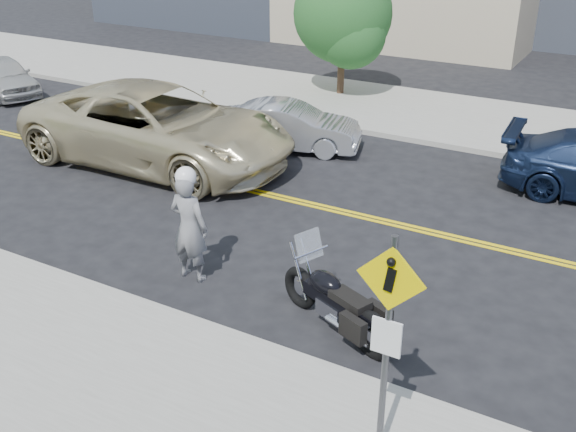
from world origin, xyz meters
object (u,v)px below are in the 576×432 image
Objects in this scene: suv at (158,126)px; parked_car_white at (4,76)px; motorcyclist at (189,224)px; motorcycle at (336,290)px; parked_car_silver at (288,127)px; pedestrian_sign at (387,332)px.

suv reaches higher than parked_car_white.
motorcyclist reaches higher than parked_car_white.
motorcycle reaches higher than parked_car_white.
suv is 1.85× the size of parked_car_silver.
parked_car_white is at bearing 179.00° from motorcycle.
suv is (-8.78, 6.68, -0.97)m from pedestrian_sign.
parked_car_white is (-8.76, 2.53, -0.36)m from suv.
suv reaches higher than motorcycle.
pedestrian_sign is 11.32m from parked_car_silver.
parked_car_white is (-17.54, 9.20, -1.33)m from pedestrian_sign.
pedestrian_sign is 5.33m from motorcyclist.
parked_car_silver is at bearing -67.48° from parked_car_white.
pedestrian_sign is 0.42× the size of suv.
motorcycle is at bearing -162.70° from parked_car_silver.
motorcycle is 17.29m from parked_car_white.
suv is at bearing 120.12° from parked_car_silver.
motorcyclist is 14.56m from parked_car_white.
suv is at bearing 142.74° from pedestrian_sign.
motorcycle is (-1.68, 2.30, -1.23)m from pedestrian_sign.
parked_car_silver reaches higher than parked_car_white.
parked_car_silver is at bearing -76.06° from motorcyclist.
motorcycle is 0.62× the size of parked_car_silver.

